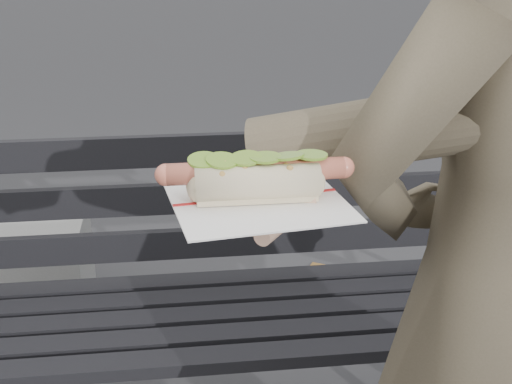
# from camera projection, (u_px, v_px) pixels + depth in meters

# --- Properties ---
(park_bench) EXTENTS (1.50, 0.44, 0.88)m
(park_bench) POSITION_uv_depth(u_px,v_px,m) (217.00, 282.00, 1.79)
(park_bench) COLOR black
(park_bench) RESTS_ON ground
(person) EXTENTS (0.71, 0.57, 1.68)m
(person) POSITION_uv_depth(u_px,v_px,m) (503.00, 309.00, 1.06)
(person) COLOR #4B4332
(person) RESTS_ON ground
(held_hotdog) EXTENTS (0.62, 0.32, 0.20)m
(held_hotdog) POSITION_uv_depth(u_px,v_px,m) (399.00, 139.00, 0.88)
(held_hotdog) COLOR #4B4332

